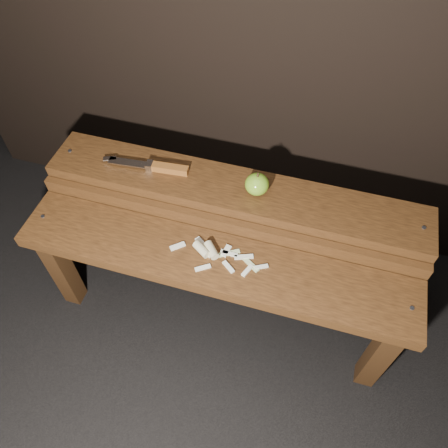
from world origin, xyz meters
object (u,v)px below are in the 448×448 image
(bench_front_tier, at_px, (213,274))
(knife, at_px, (159,167))
(bench_rear_tier, at_px, (233,206))
(apple, at_px, (257,184))

(bench_front_tier, xyz_separation_m, knife, (-0.25, 0.23, 0.16))
(bench_front_tier, bearing_deg, bench_rear_tier, 90.00)
(apple, distance_m, knife, 0.32)
(bench_rear_tier, xyz_separation_m, knife, (-0.25, 0.01, 0.10))
(bench_front_tier, bearing_deg, knife, 136.29)
(apple, bearing_deg, knife, 179.31)
(bench_front_tier, relative_size, bench_rear_tier, 1.00)
(knife, bearing_deg, bench_rear_tier, -1.89)
(bench_rear_tier, bearing_deg, apple, 3.53)
(bench_rear_tier, distance_m, knife, 0.26)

